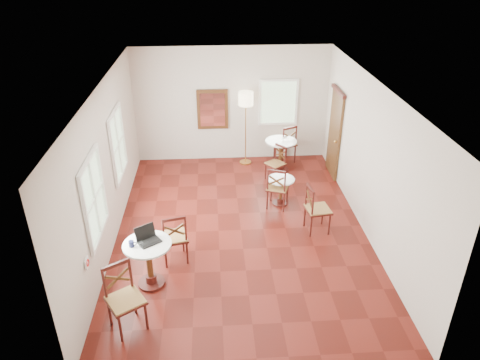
% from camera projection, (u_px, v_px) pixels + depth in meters
% --- Properties ---
extents(ground, '(7.00, 7.00, 0.00)m').
position_uv_depth(ground, '(241.00, 230.00, 9.17)').
color(ground, '#5A160F').
rests_on(ground, ground).
extents(room_shell, '(5.02, 7.02, 3.01)m').
position_uv_depth(room_shell, '(237.00, 140.00, 8.51)').
color(room_shell, beige).
rests_on(room_shell, ground).
extents(cafe_table_near, '(0.80, 0.80, 0.85)m').
position_uv_depth(cafe_table_near, '(149.00, 259.00, 7.48)').
color(cafe_table_near, '#431510').
rests_on(cafe_table_near, ground).
extents(cafe_table_mid, '(0.60, 0.60, 0.63)m').
position_uv_depth(cafe_table_mid, '(281.00, 188.00, 9.91)').
color(cafe_table_mid, '#431510').
rests_on(cafe_table_mid, ground).
extents(cafe_table_back, '(0.78, 0.78, 0.83)m').
position_uv_depth(cafe_table_back, '(281.00, 152.00, 11.32)').
color(cafe_table_back, '#431510').
rests_on(cafe_table_back, ground).
extents(chair_near_a, '(0.57, 0.57, 1.03)m').
position_uv_depth(chair_near_a, '(174.00, 237.00, 8.06)').
color(chair_near_a, '#431510').
rests_on(chair_near_a, ground).
extents(chair_near_b, '(0.69, 0.69, 1.09)m').
position_uv_depth(chair_near_b, '(125.00, 299.00, 6.63)').
color(chair_near_b, '#431510').
rests_on(chair_near_b, ground).
extents(chair_mid_a, '(0.58, 0.58, 0.98)m').
position_uv_depth(chair_mid_a, '(278.00, 188.00, 9.74)').
color(chair_mid_a, '#431510').
rests_on(chair_mid_a, ground).
extents(chair_mid_b, '(0.53, 0.53, 1.02)m').
position_uv_depth(chair_mid_b, '(317.00, 209.00, 8.92)').
color(chair_mid_b, '#431510').
rests_on(chair_mid_b, ground).
extents(chair_back_a, '(0.64, 0.64, 1.05)m').
position_uv_depth(chair_back_a, '(286.00, 144.00, 11.77)').
color(chair_back_a, '#431510').
rests_on(chair_back_a, ground).
extents(chair_back_b, '(0.57, 0.57, 0.88)m').
position_uv_depth(chair_back_b, '(276.00, 163.00, 10.93)').
color(chair_back_b, '#431510').
rests_on(chair_back_b, ground).
extents(floor_lamp, '(0.38, 0.38, 1.93)m').
position_uv_depth(floor_lamp, '(246.00, 104.00, 11.19)').
color(floor_lamp, '#BF8C3F').
rests_on(floor_lamp, ground).
extents(laptop, '(0.45, 0.44, 0.25)m').
position_uv_depth(laptop, '(147.00, 238.00, 7.37)').
color(laptop, black).
rests_on(laptop, cafe_table_near).
extents(mouse, '(0.09, 0.06, 0.03)m').
position_uv_depth(mouse, '(144.00, 242.00, 7.34)').
color(mouse, black).
rests_on(mouse, cafe_table_near).
extents(navy_mug, '(0.13, 0.09, 0.10)m').
position_uv_depth(navy_mug, '(132.00, 244.00, 7.23)').
color(navy_mug, black).
rests_on(navy_mug, cafe_table_near).
extents(water_glass, '(0.06, 0.06, 0.10)m').
position_uv_depth(water_glass, '(141.00, 245.00, 7.22)').
color(water_glass, white).
rests_on(water_glass, cafe_table_near).
extents(power_adapter, '(0.10, 0.06, 0.04)m').
position_uv_depth(power_adapter, '(133.00, 294.00, 7.47)').
color(power_adapter, black).
rests_on(power_adapter, ground).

